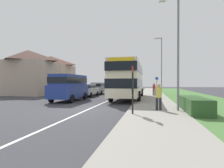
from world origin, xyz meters
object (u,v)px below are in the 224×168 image
Objects in this scene: double_decker_bus at (128,79)px; cycle_route_sign at (157,85)px; bus_stop_sign at (133,86)px; street_lamp_near at (176,46)px; pedestrian_at_stop at (159,95)px; parked_car_grey at (98,88)px; parked_van_blue at (69,86)px; pedestrian_walking_away at (154,89)px; parked_car_silver at (87,90)px; street_lamp_mid at (161,62)px.

double_decker_bus is 3.90× the size of cycle_route_sign.
street_lamp_near is at bearing 35.41° from bus_stop_sign.
parked_car_grey is at bearing 118.78° from pedestrian_at_stop.
parked_van_blue is 0.74× the size of street_lamp_near.
parked_car_grey is at bearing 158.95° from pedestrian_walking_away.
parked_car_silver is 0.53× the size of street_lamp_mid.
bus_stop_sign is 0.39× the size of street_lamp_near.
double_decker_bus is 1.48× the size of street_lamp_near.
bus_stop_sign is 1.03× the size of cycle_route_sign.
pedestrian_walking_away is 0.66× the size of cycle_route_sign.
street_lamp_mid is at bearing 63.50° from double_decker_bus.
cycle_route_sign is at bearing 51.39° from parked_van_blue.
bus_stop_sign is at bearing -144.59° from street_lamp_near.
street_lamp_mid reaches higher than parked_car_silver.
parked_car_grey is at bearing -178.34° from cycle_route_sign.
pedestrian_at_stop is 0.64× the size of bus_stop_sign.
parked_van_blue is 13.33m from cycle_route_sign.
parked_car_silver is (-5.37, 2.37, -1.28)m from double_decker_bus.
bus_stop_sign is at bearing -131.61° from pedestrian_at_stop.
pedestrian_walking_away is at bearing 56.92° from double_decker_bus.
street_lamp_near is at bearing -47.13° from parked_car_silver.
street_lamp_near is (8.83, -4.47, 2.43)m from parked_van_blue.
double_decker_bus reaches higher than pedestrian_at_stop.
pedestrian_walking_away is at bearing 12.45° from parked_car_silver.
street_lamp_mid is (3.69, 7.40, 2.41)m from double_decker_bus.
double_decker_bus is 1.23× the size of street_lamp_mid.
parked_van_blue reaches higher than parked_car_silver.
pedestrian_walking_away is 4.93m from street_lamp_mid.
parked_car_silver is 2.55× the size of pedestrian_at_stop.
cycle_route_sign is (3.15, 7.53, -0.71)m from double_decker_bus.
street_lamp_mid is (2.37, 16.43, 3.01)m from bus_stop_sign.
double_decker_bus is 8.40m from street_lamp_near.
street_lamp_near is at bearing 7.41° from pedestrian_at_stop.
bus_stop_sign is (6.48, -6.14, 0.11)m from parked_van_blue.
double_decker_bus is 2.30× the size of parked_car_grey.
street_lamp_mid is (0.98, 3.25, 3.58)m from pedestrian_walking_away.
street_lamp_near reaches higher than cycle_route_sign.
cycle_route_sign reaches higher than parked_van_blue.
bus_stop_sign is 0.33× the size of street_lamp_mid.
parked_van_blue is at bearing -87.80° from parked_car_silver.
pedestrian_walking_away is at bearing -21.05° from parked_car_grey.
parked_van_blue is 2.96× the size of pedestrian_walking_away.
cycle_route_sign is (0.47, 15.02, 0.45)m from pedestrian_at_stop.
bus_stop_sign is at bearing -59.60° from parked_car_silver.
street_lamp_near reaches higher than bus_stop_sign.
cycle_route_sign is 0.32× the size of street_lamp_mid.
parked_car_silver is 11.00m from street_lamp_mid.
cycle_route_sign is at bearing 67.28° from double_decker_bus.
pedestrian_walking_away is at bearing 83.99° from bus_stop_sign.
parked_van_blue is (-5.17, -2.89, -0.71)m from double_decker_bus.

